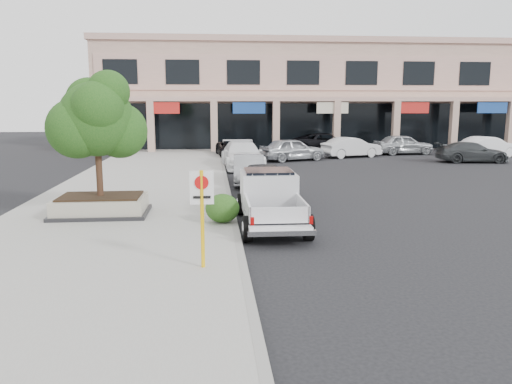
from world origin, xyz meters
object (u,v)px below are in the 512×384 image
(curb_car_b, at_px, (249,170))
(lot_car_b, at_px, (351,147))
(lot_car_d, at_px, (327,143))
(curb_car_d, at_px, (233,148))
(curb_car_c, at_px, (242,155))
(lot_car_e, at_px, (403,144))
(lot_car_a, at_px, (292,149))
(no_parking_sign, at_px, (202,205))
(planter, at_px, (101,205))
(curb_car_a, at_px, (264,182))
(lot_car_c, at_px, (472,152))
(lot_car_f, at_px, (488,147))
(pickup_truck, at_px, (271,200))
(planter_tree, at_px, (101,119))

(curb_car_b, distance_m, lot_car_b, 14.46)
(curb_car_b, height_order, lot_car_d, lot_car_d)
(curb_car_d, relative_size, lot_car_b, 1.06)
(curb_car_c, relative_size, lot_car_e, 1.23)
(curb_car_b, distance_m, lot_car_a, 10.55)
(no_parking_sign, xyz_separation_m, curb_car_b, (2.07, 13.22, -0.93))
(planter, height_order, curb_car_a, curb_car_a)
(curb_car_b, height_order, lot_car_b, lot_car_b)
(curb_car_d, distance_m, lot_car_b, 8.79)
(lot_car_c, distance_m, lot_car_e, 6.19)
(lot_car_e, bearing_deg, lot_car_a, 105.73)
(lot_car_b, height_order, lot_car_f, lot_car_f)
(curb_car_c, bearing_deg, curb_car_b, -93.60)
(lot_car_a, xyz_separation_m, lot_car_f, (14.89, 1.04, -0.03))
(pickup_truck, bearing_deg, lot_car_c, 46.94)
(planter, distance_m, lot_car_a, 19.52)
(lot_car_e, bearing_deg, curb_car_b, 130.47)
(curb_car_c, xyz_separation_m, curb_car_d, (-0.29, 6.42, -0.16))
(lot_car_b, bearing_deg, curb_car_a, 135.33)
(pickup_truck, bearing_deg, lot_car_e, 59.89)
(planter_tree, height_order, lot_car_a, planter_tree)
(lot_car_c, xyz_separation_m, lot_car_d, (-8.31, 7.25, 0.12))
(curb_car_a, distance_m, curb_car_b, 4.56)
(planter_tree, distance_m, no_parking_sign, 7.27)
(lot_car_a, distance_m, lot_car_b, 5.08)
(planter_tree, bearing_deg, lot_car_a, 61.14)
(planter, relative_size, planter_tree, 0.80)
(lot_car_b, bearing_deg, lot_car_a, 93.35)
(curb_car_a, distance_m, lot_car_a, 14.81)
(pickup_truck, relative_size, lot_car_a, 1.18)
(lot_car_b, relative_size, lot_car_e, 0.97)
(curb_car_a, xyz_separation_m, lot_car_c, (15.53, 12.35, -0.09))
(no_parking_sign, bearing_deg, planter_tree, 119.44)
(planter_tree, distance_m, lot_car_a, 19.50)
(no_parking_sign, bearing_deg, curb_car_d, 85.88)
(planter_tree, height_order, curb_car_a, planter_tree)
(curb_car_a, bearing_deg, lot_car_c, 39.18)
(pickup_truck, bearing_deg, lot_car_d, 73.13)
(no_parking_sign, distance_m, lot_car_e, 30.68)
(curb_car_d, height_order, lot_car_f, lot_car_f)
(curb_car_c, bearing_deg, planter_tree, -116.22)
(curb_car_a, bearing_deg, pickup_truck, -92.28)
(planter_tree, xyz_separation_m, pickup_truck, (5.61, -1.69, -2.55))
(planter, distance_m, curb_car_b, 9.19)
(planter, xyz_separation_m, curb_car_b, (5.67, 7.23, 0.23))
(planter, height_order, curb_car_c, curb_car_c)
(lot_car_b, bearing_deg, planter, 125.35)
(pickup_truck, xyz_separation_m, curb_car_b, (-0.07, 8.77, -0.16))
(curb_car_a, distance_m, lot_car_d, 20.88)
(curb_car_a, bearing_deg, planter_tree, -155.80)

